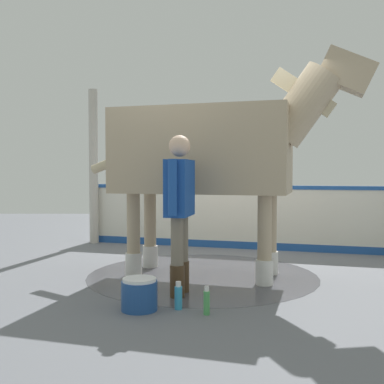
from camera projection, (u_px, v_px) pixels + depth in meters
name	position (u px, v px, depth m)	size (l,w,h in m)	color
ground_plane	(209.00, 269.00, 6.03)	(16.00, 16.00, 0.02)	slate
wet_patch	(202.00, 275.00, 5.64)	(2.81, 2.81, 0.00)	#4C4C54
barrier_wall	(234.00, 219.00, 7.62)	(1.55, 5.10, 1.05)	silver
roof_post_far	(94.00, 167.00, 8.15)	(0.16, 0.16, 2.73)	#B7B2A8
horse	(212.00, 152.00, 5.54)	(1.55, 3.39, 2.66)	tan
handler	(180.00, 203.00, 4.71)	(0.65, 0.32, 1.64)	#47331E
wash_bucket	(139.00, 294.00, 4.20)	(0.33, 0.33, 0.30)	#1E478C
bottle_shampoo	(178.00, 297.00, 4.22)	(0.07, 0.07, 0.26)	#3399CC
bottle_spray	(207.00, 302.00, 4.06)	(0.06, 0.06, 0.26)	#4CA559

